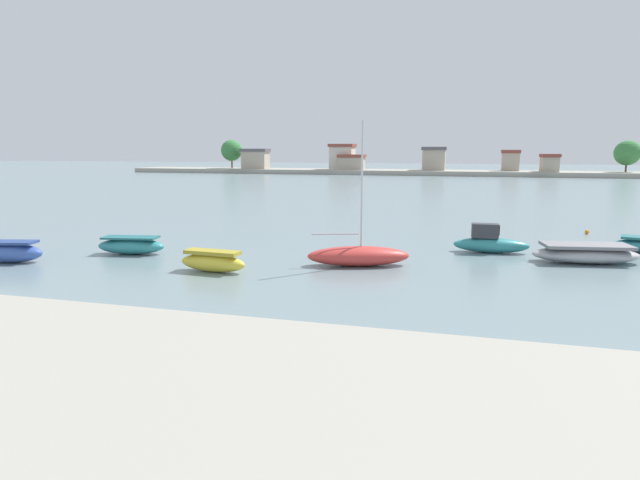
{
  "coord_description": "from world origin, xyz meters",
  "views": [
    {
      "loc": [
        18.27,
        -13.76,
        5.69
      ],
      "look_at": [
        11.1,
        13.06,
        0.79
      ],
      "focal_mm": 28.94,
      "sensor_mm": 36.0,
      "label": 1
    }
  ],
  "objects_px": {
    "moored_boat_1": "(9,252)",
    "moored_boat_5": "(490,243)",
    "moored_boat_4": "(358,255)",
    "moored_boat_6": "(586,254)",
    "moored_boat_2": "(131,246)",
    "moored_boat_3": "(213,262)",
    "mooring_buoy_1": "(587,232)"
  },
  "relations": [
    {
      "from": "moored_boat_1",
      "to": "moored_boat_5",
      "type": "height_order",
      "value": "moored_boat_5"
    },
    {
      "from": "moored_boat_1",
      "to": "moored_boat_4",
      "type": "xyz_separation_m",
      "value": [
        17.33,
        3.87,
        -0.02
      ]
    },
    {
      "from": "moored_boat_5",
      "to": "moored_boat_6",
      "type": "bearing_deg",
      "value": -20.03
    },
    {
      "from": "moored_boat_1",
      "to": "moored_boat_2",
      "type": "relative_size",
      "value": 0.94
    },
    {
      "from": "moored_boat_3",
      "to": "moored_boat_1",
      "type": "bearing_deg",
      "value": -171.55
    },
    {
      "from": "mooring_buoy_1",
      "to": "moored_boat_1",
      "type": "bearing_deg",
      "value": -150.32
    },
    {
      "from": "moored_boat_1",
      "to": "moored_boat_5",
      "type": "distance_m",
      "value": 25.46
    },
    {
      "from": "mooring_buoy_1",
      "to": "moored_boat_4",
      "type": "bearing_deg",
      "value": -134.32
    },
    {
      "from": "moored_boat_3",
      "to": "moored_boat_4",
      "type": "xyz_separation_m",
      "value": [
        6.38,
        3.03,
        0.03
      ]
    },
    {
      "from": "moored_boat_1",
      "to": "moored_boat_2",
      "type": "xyz_separation_m",
      "value": [
        4.72,
        3.47,
        -0.06
      ]
    },
    {
      "from": "moored_boat_4",
      "to": "moored_boat_6",
      "type": "bearing_deg",
      "value": 1.45
    },
    {
      "from": "moored_boat_2",
      "to": "moored_boat_4",
      "type": "height_order",
      "value": "moored_boat_4"
    },
    {
      "from": "moored_boat_2",
      "to": "moored_boat_4",
      "type": "bearing_deg",
      "value": -7.75
    },
    {
      "from": "moored_boat_3",
      "to": "moored_boat_5",
      "type": "bearing_deg",
      "value": 36.48
    },
    {
      "from": "moored_boat_3",
      "to": "moored_boat_6",
      "type": "distance_m",
      "value": 18.66
    },
    {
      "from": "moored_boat_1",
      "to": "moored_boat_3",
      "type": "distance_m",
      "value": 10.99
    },
    {
      "from": "moored_boat_1",
      "to": "moored_boat_3",
      "type": "height_order",
      "value": "moored_boat_1"
    },
    {
      "from": "moored_boat_4",
      "to": "moored_boat_6",
      "type": "distance_m",
      "value": 11.63
    },
    {
      "from": "moored_boat_1",
      "to": "mooring_buoy_1",
      "type": "xyz_separation_m",
      "value": [
        30.57,
        17.42,
        -0.39
      ]
    },
    {
      "from": "moored_boat_3",
      "to": "moored_boat_4",
      "type": "height_order",
      "value": "moored_boat_4"
    },
    {
      "from": "moored_boat_4",
      "to": "moored_boat_5",
      "type": "distance_m",
      "value": 8.27
    },
    {
      "from": "moored_boat_2",
      "to": "moored_boat_3",
      "type": "distance_m",
      "value": 6.77
    },
    {
      "from": "moored_boat_1",
      "to": "moored_boat_2",
      "type": "bearing_deg",
      "value": 23.16
    },
    {
      "from": "moored_boat_6",
      "to": "moored_boat_3",
      "type": "bearing_deg",
      "value": -167.69
    },
    {
      "from": "moored_boat_5",
      "to": "moored_boat_3",
      "type": "bearing_deg",
      "value": -149.8
    },
    {
      "from": "moored_boat_2",
      "to": "moored_boat_3",
      "type": "relative_size",
      "value": 1.14
    },
    {
      "from": "moored_boat_1",
      "to": "mooring_buoy_1",
      "type": "distance_m",
      "value": 35.19
    },
    {
      "from": "moored_boat_3",
      "to": "moored_boat_6",
      "type": "xyz_separation_m",
      "value": [
        17.41,
        6.7,
        -0.03
      ]
    },
    {
      "from": "moored_boat_5",
      "to": "moored_boat_4",
      "type": "bearing_deg",
      "value": -143.81
    },
    {
      "from": "moored_boat_3",
      "to": "moored_boat_6",
      "type": "relative_size",
      "value": 0.62
    },
    {
      "from": "moored_boat_1",
      "to": "moored_boat_4",
      "type": "bearing_deg",
      "value": -0.58
    },
    {
      "from": "moored_boat_1",
      "to": "moored_boat_4",
      "type": "relative_size",
      "value": 0.52
    }
  ]
}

